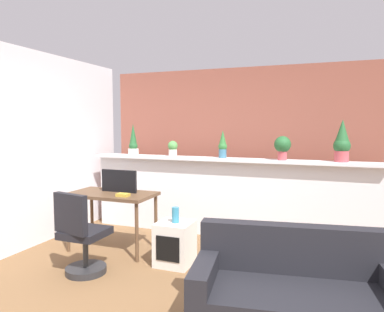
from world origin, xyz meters
name	(u,v)px	position (x,y,z in m)	size (l,w,h in m)	color
ground_plane	(169,297)	(0.00, 0.00, 0.00)	(12.00, 12.00, 0.00)	brown
divider_wall	(226,199)	(0.00, 2.00, 0.55)	(4.17, 0.16, 1.11)	silver
plant_shelf	(225,159)	(0.00, 1.96, 1.13)	(4.17, 0.30, 0.04)	silver
brick_wall_behind	(236,148)	(0.00, 2.60, 1.25)	(4.17, 0.10, 2.50)	brown
side_wall_left	(11,150)	(-2.33, 0.40, 1.30)	(0.12, 4.40, 2.60)	silver
potted_plant_0	(133,142)	(-1.51, 1.98, 1.35)	(0.16, 0.16, 0.49)	silver
potted_plant_1	(173,148)	(-0.81, 1.93, 1.27)	(0.15, 0.15, 0.23)	silver
potted_plant_2	(223,145)	(-0.05, 1.99, 1.33)	(0.13, 0.13, 0.40)	#386B84
potted_plant_3	(283,146)	(0.79, 1.94, 1.34)	(0.22, 0.22, 0.32)	#B7474C
potted_plant_4	(342,142)	(1.53, 1.98, 1.40)	(0.21, 0.21, 0.54)	#B7474C
desk	(112,199)	(-1.21, 0.91, 0.67)	(1.10, 0.60, 0.75)	brown
tv_monitor	(119,181)	(-1.15, 0.99, 0.89)	(0.50, 0.04, 0.29)	black
office_chair	(81,240)	(-1.09, 0.13, 0.39)	(0.48, 0.48, 0.91)	#262628
side_cube_shelf	(175,243)	(-0.26, 0.75, 0.25)	(0.40, 0.41, 0.50)	silver
vase_on_shelf	(175,215)	(-0.25, 0.74, 0.59)	(0.08, 0.08, 0.18)	teal
book_on_desk	(123,195)	(-0.96, 0.77, 0.77)	(0.15, 0.10, 0.04)	gold
couch	(296,300)	(1.17, -0.22, 0.28)	(1.66, 0.98, 0.80)	black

